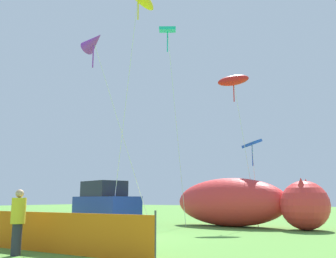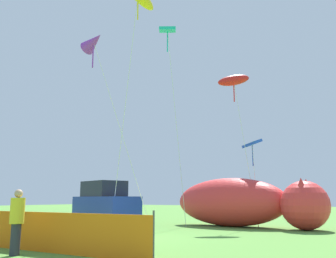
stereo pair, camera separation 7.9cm
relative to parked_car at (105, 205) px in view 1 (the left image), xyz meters
name	(u,v)px [view 1 (the left image)]	position (x,y,z in m)	size (l,w,h in m)	color
ground_plane	(118,238)	(3.32, -3.10, -1.15)	(120.00, 120.00, 0.00)	#548C38
parked_car	(105,205)	(0.00, 0.00, 0.00)	(4.43, 2.92, 2.36)	navy
folding_chair	(127,228)	(4.92, -4.71, -0.60)	(0.66, 0.66, 0.92)	black
inflatable_cat	(243,204)	(5.61, 4.66, 0.05)	(8.63, 3.43, 2.59)	red
safety_fence	(36,231)	(3.48, -7.17, -0.59)	(8.29, 0.08, 1.22)	orange
spectator_in_red_shirt	(18,219)	(3.75, -8.03, -0.20)	(0.38, 0.38, 1.74)	#2D2D38
kite_teal_diamond	(168,34)	(2.69, 1.69, 9.23)	(1.24, 2.24, 10.82)	silver
kite_red_lizard	(234,81)	(5.08, 5.23, 7.15)	(2.16, 1.98, 8.92)	silver
kite_blue_box	(252,145)	(5.76, 6.09, 3.41)	(1.07, 1.33, 4.92)	silver
kite_purple_delta	(94,42)	(0.93, -2.26, 7.66)	(3.16, 2.04, 9.38)	silver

